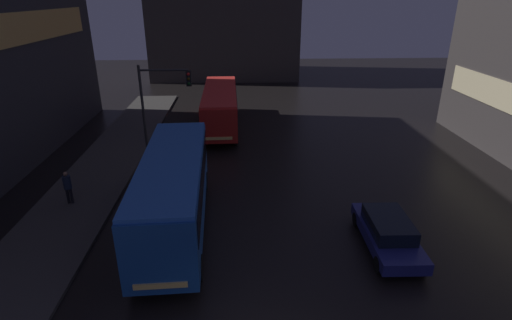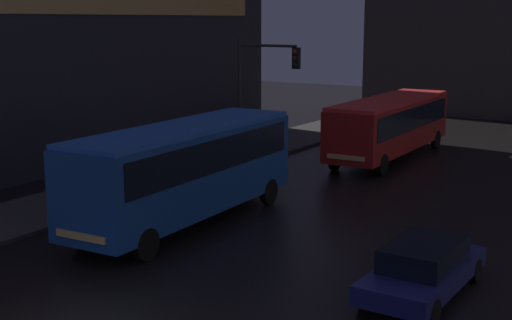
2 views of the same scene
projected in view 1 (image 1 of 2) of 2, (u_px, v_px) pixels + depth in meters
The scene contains 6 objects.
sidewalk_left at pixel (69, 213), 19.42m from camera, with size 4.00×48.00×0.15m.
bus_near at pixel (174, 186), 17.60m from camera, with size 3.02×10.46×3.45m.
bus_far at pixel (220, 104), 31.55m from camera, with size 2.76×11.00×3.07m.
car_taxi at pixel (388, 232), 16.73m from camera, with size 2.00×4.79×1.40m.
pedestrian_mid at pixel (67, 185), 19.83m from camera, with size 0.43×0.43×1.72m.
traffic_light_main at pixel (160, 99), 23.82m from camera, with size 3.09×0.35×6.16m.
Camera 1 is at (-0.71, -7.35, 9.93)m, focal length 28.00 mm.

